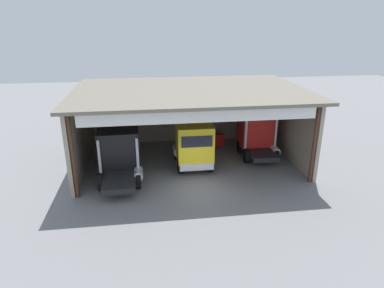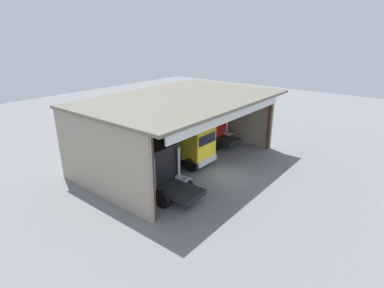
# 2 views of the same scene
# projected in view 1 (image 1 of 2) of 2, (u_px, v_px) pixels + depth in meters

# --- Properties ---
(ground_plane) EXTENTS (80.00, 80.00, 0.00)m
(ground_plane) POSITION_uv_depth(u_px,v_px,m) (199.00, 190.00, 20.93)
(ground_plane) COLOR slate
(ground_plane) RESTS_ON ground
(workshop_shed) EXTENTS (15.64, 10.40, 5.48)m
(workshop_shed) POSITION_uv_depth(u_px,v_px,m) (188.00, 108.00, 24.66)
(workshop_shed) COLOR #9E937F
(workshop_shed) RESTS_ON ground
(truck_black_right_bay) EXTENTS (2.79, 5.23, 3.29)m
(truck_black_right_bay) POSITION_uv_depth(u_px,v_px,m) (120.00, 153.00, 22.02)
(truck_black_right_bay) COLOR black
(truck_black_right_bay) RESTS_ON ground
(truck_yellow_center_left_bay) EXTENTS (2.56, 4.96, 3.67)m
(truck_yellow_center_left_bay) POSITION_uv_depth(u_px,v_px,m) (193.00, 144.00, 23.49)
(truck_yellow_center_left_bay) COLOR yellow
(truck_yellow_center_left_bay) RESTS_ON ground
(truck_red_yard_outside) EXTENTS (2.68, 4.27, 3.71)m
(truck_red_yard_outside) POSITION_uv_depth(u_px,v_px,m) (257.00, 131.00, 25.63)
(truck_red_yard_outside) COLOR red
(truck_red_yard_outside) RESTS_ON ground
(oil_drum) EXTENTS (0.58, 0.58, 0.87)m
(oil_drum) POSITION_uv_depth(u_px,v_px,m) (210.00, 139.00, 28.48)
(oil_drum) COLOR gold
(oil_drum) RESTS_ON ground
(tool_cart) EXTENTS (0.90, 0.60, 1.00)m
(tool_cart) POSITION_uv_depth(u_px,v_px,m) (218.00, 140.00, 28.13)
(tool_cart) COLOR red
(tool_cart) RESTS_ON ground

